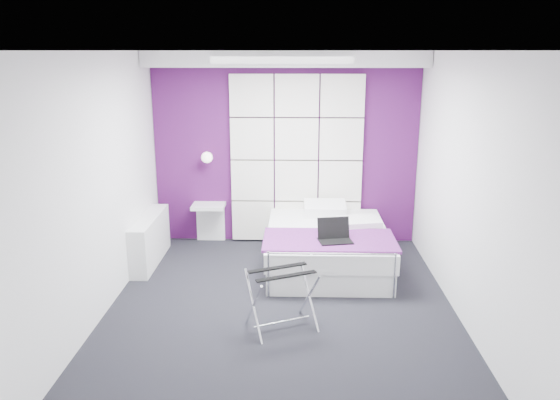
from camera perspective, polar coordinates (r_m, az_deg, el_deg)
name	(u,v)px	position (r m, az deg, el deg)	size (l,w,h in m)	color
floor	(281,310)	(5.77, 0.10, -11.46)	(4.40, 4.40, 0.00)	black
ceiling	(281,51)	(5.15, 0.11, 15.33)	(4.40, 4.40, 0.00)	white
wall_back	(285,150)	(7.46, 0.58, 5.29)	(3.60, 3.60, 0.00)	white
wall_left	(98,188)	(5.65, -18.46, 1.24)	(4.40, 4.40, 0.00)	white
wall_right	(467,190)	(5.56, 18.98, 0.96)	(4.40, 4.40, 0.00)	white
accent_wall	(285,150)	(7.45, 0.57, 5.28)	(3.58, 0.02, 2.58)	#48114B
soffit	(285,59)	(7.10, 0.56, 14.52)	(3.58, 0.50, 0.20)	white
headboard	(296,160)	(7.43, 1.72, 4.22)	(1.80, 0.08, 2.30)	white
skylight	(283,56)	(5.75, 0.28, 14.83)	(1.36, 0.86, 0.12)	white
wall_lamp	(207,157)	(7.43, -7.59, 4.49)	(0.15, 0.15, 0.15)	white
radiator	(150,240)	(7.09, -13.43, -4.05)	(0.22, 1.20, 0.60)	white
bed	(327,246)	(6.79, 4.92, -4.78)	(1.52, 1.82, 0.65)	white
nightstand	(209,206)	(7.55, -7.48, -0.62)	(0.44, 0.35, 0.05)	white
luggage_rack	(282,300)	(5.31, 0.19, -10.38)	(0.60, 0.44, 0.59)	silver
laptop	(335,235)	(6.24, 5.77, -3.70)	(0.37, 0.26, 0.26)	black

